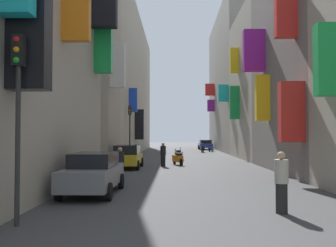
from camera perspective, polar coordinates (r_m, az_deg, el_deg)
The scene contains 19 objects.
ground_plane at distance 32.13m, azimuth 2.50°, elevation -5.57°, with size 140.00×140.00×0.00m, color #424244.
building_left_mid_a at distance 18.62m, azimuth -22.36°, elevation 14.46°, with size 7.28×8.76×14.63m.
building_left_mid_c at distance 28.13m, azimuth -14.37°, elevation 16.18°, with size 6.93×5.15×21.58m.
building_left_far at distance 46.17m, azimuth -7.96°, elevation 5.84°, with size 6.92×33.66×16.41m.
building_right_mid_a at distance 24.45m, azimuth 22.62°, elevation 12.13°, with size 7.37×11.80×15.95m.
building_right_mid_b at distance 35.03m, azimuth 15.67°, elevation 5.65°, with size 6.83×11.26×13.21m.
building_right_mid_c at distance 51.88m, azimuth 10.87°, elevation 6.15°, with size 7.32×22.81×18.44m.
parked_car_grey at distance 13.99m, azimuth -11.41°, elevation -7.37°, with size 1.84×4.21×1.50m.
parked_car_blue at distance 53.56m, azimuth 5.77°, elevation -3.21°, with size 1.99×4.20×1.37m.
parked_car_yellow at distance 24.14m, azimuth -6.33°, elevation -5.01°, with size 1.86×4.07×1.48m.
scooter_blue at distance 47.07m, azimuth 6.61°, elevation -3.76°, with size 0.79×1.77×1.13m.
scooter_orange at distance 26.43m, azimuth 1.52°, elevation -5.40°, with size 0.79×1.91×1.13m.
scooter_silver at distance 31.37m, azimuth 1.71°, elevation -4.81°, with size 0.66×1.93×1.13m.
scooter_black at distance 44.81m, azimuth 5.32°, elevation -3.87°, with size 0.49×1.86×1.13m.
pedestrian_crossing at distance 25.22m, azimuth -0.76°, elevation -4.81°, with size 0.53×0.53×1.61m.
pedestrian_near_left at distance 17.14m, azimuth -7.40°, elevation -6.32°, with size 0.54×0.54×1.59m.
pedestrian_near_right at distance 10.83m, azimuth 17.05°, elevation -8.66°, with size 0.51×0.51×1.71m.
traffic_light_near_corner at distance 31.65m, azimuth -5.89°, elevation 0.00°, with size 0.26×0.34×4.59m.
traffic_light_far_corner at distance 9.58m, azimuth -22.06°, elevation 3.88°, with size 0.26×0.34×4.57m.
Camera 1 is at (-0.82, -2.05, 2.18)m, focal length 39.64 mm.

